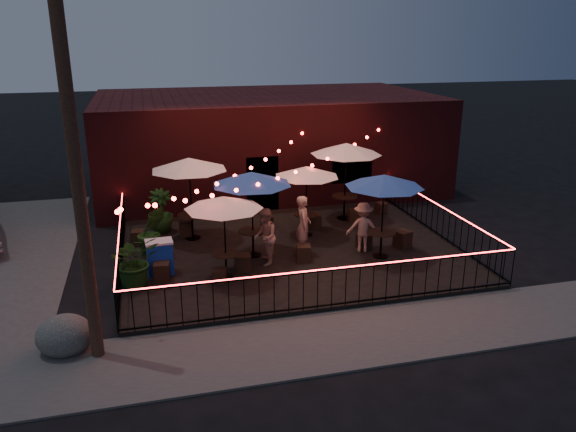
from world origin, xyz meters
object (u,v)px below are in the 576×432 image
at_px(utility_pole, 76,173).
at_px(cafe_table_5, 346,150).
at_px(cafe_table_3, 307,172).
at_px(cooler, 160,257).
at_px(boulder, 65,336).
at_px(cafe_table_1, 189,165).
at_px(cafe_table_0, 224,204).
at_px(cafe_table_4, 384,182).
at_px(cafe_table_2, 252,179).

bearing_deg(utility_pole, cafe_table_5, 40.98).
relative_size(cafe_table_3, cafe_table_5, 0.74).
bearing_deg(utility_pole, cooler, 68.49).
height_order(cooler, boulder, cooler).
height_order(cafe_table_1, boulder, cafe_table_1).
bearing_deg(cafe_table_0, cooler, 157.50).
bearing_deg(cooler, cafe_table_0, -25.64).
distance_m(cafe_table_3, cafe_table_5, 2.26).
relative_size(cafe_table_4, cooler, 2.87).
relative_size(utility_pole, cafe_table_5, 2.43).
bearing_deg(cafe_table_4, cafe_table_1, 150.90).
relative_size(cafe_table_1, cafe_table_2, 1.07).
xyz_separation_m(cafe_table_3, boulder, (-6.89, -5.31, -1.87)).
bearing_deg(cafe_table_5, cafe_table_0, -140.53).
distance_m(cafe_table_2, cooler, 3.37).
bearing_deg(cafe_table_2, utility_pole, -133.96).
relative_size(cafe_table_3, cafe_table_4, 0.87).
bearing_deg(cooler, cafe_table_5, 23.35).
height_order(cafe_table_1, cafe_table_2, cafe_table_1).
bearing_deg(cafe_table_4, cooler, 176.67).
distance_m(utility_pole, cafe_table_4, 8.67).
height_order(cafe_table_2, boulder, cafe_table_2).
height_order(utility_pole, cafe_table_1, utility_pole).
bearing_deg(boulder, cafe_table_5, 37.31).
xyz_separation_m(cafe_table_4, cooler, (-6.40, 0.37, -1.81)).
xyz_separation_m(cafe_table_1, cafe_table_4, (5.28, -2.94, -0.14)).
bearing_deg(cafe_table_0, cafe_table_3, 41.34).
xyz_separation_m(cafe_table_0, cafe_table_2, (1.02, 1.37, 0.24)).
bearing_deg(cafe_table_1, cafe_table_3, -9.50).
bearing_deg(cafe_table_3, utility_pole, -137.72).
bearing_deg(cafe_table_1, utility_pole, -112.35).
height_order(utility_pole, cafe_table_2, utility_pole).
xyz_separation_m(utility_pole, cafe_table_1, (2.58, 6.26, -1.41)).
relative_size(utility_pole, boulder, 7.76).
distance_m(cafe_table_4, boulder, 9.27).
xyz_separation_m(utility_pole, cafe_table_0, (3.18, 2.98, -1.74)).
relative_size(cafe_table_0, cooler, 2.54).
distance_m(cafe_table_0, cafe_table_1, 3.35).
xyz_separation_m(cafe_table_2, cooler, (-2.74, -0.65, -1.86)).
xyz_separation_m(cafe_table_2, cafe_table_3, (2.02, 1.30, -0.23)).
bearing_deg(utility_pole, cafe_table_3, 42.28).
relative_size(cafe_table_0, cafe_table_4, 0.89).
relative_size(cafe_table_2, cooler, 3.00).
distance_m(cafe_table_0, cafe_table_5, 6.28).
relative_size(cafe_table_0, cafe_table_3, 1.02).
distance_m(cafe_table_3, boulder, 8.90).
height_order(cafe_table_0, cooler, cafe_table_0).
bearing_deg(cafe_table_1, cafe_table_5, 7.35).
relative_size(cafe_table_2, cafe_table_4, 1.04).
relative_size(cafe_table_4, boulder, 2.70).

